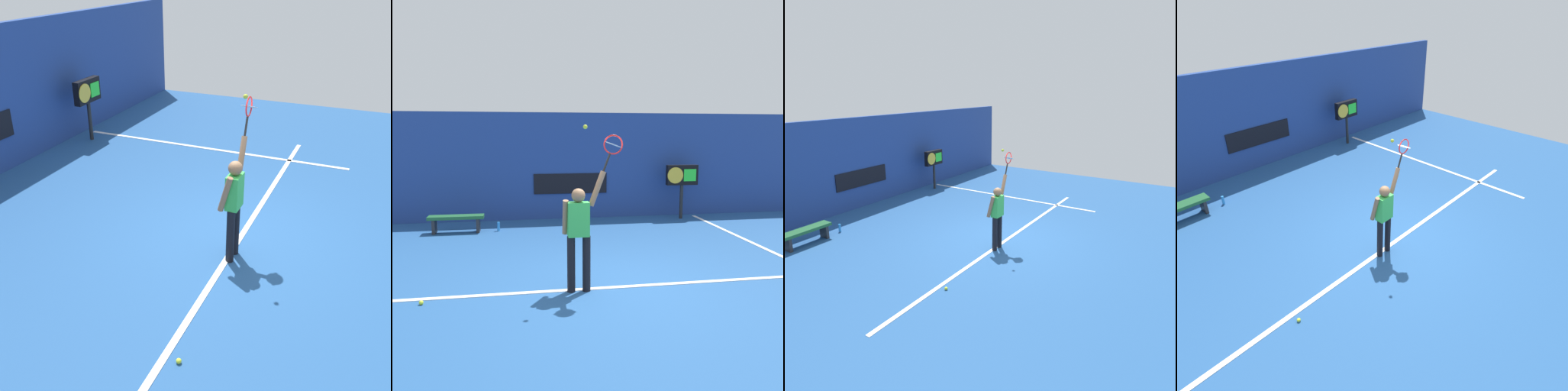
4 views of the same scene
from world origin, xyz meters
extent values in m
plane|color=#23518C|center=(0.00, 0.00, 0.00)|extent=(18.00, 18.00, 0.00)
cube|color=navy|center=(0.00, 5.88, 1.58)|extent=(18.00, 0.20, 3.17)
cube|color=black|center=(0.00, 5.76, 1.07)|extent=(2.20, 0.03, 0.60)
cube|color=white|center=(0.00, -0.09, 0.01)|extent=(10.00, 0.10, 0.01)
cube|color=white|center=(3.84, 2.00, 0.01)|extent=(0.10, 7.00, 0.01)
cylinder|color=black|center=(-0.74, -0.15, 0.46)|extent=(0.13, 0.13, 0.92)
cylinder|color=black|center=(-0.49, -0.15, 0.46)|extent=(0.13, 0.13, 0.92)
cube|color=green|center=(-0.62, -0.15, 1.20)|extent=(0.34, 0.20, 0.55)
sphere|color=#8C6647|center=(-0.62, -0.15, 1.58)|extent=(0.22, 0.22, 0.22)
cylinder|color=#8C6647|center=(-0.32, -0.15, 1.68)|extent=(0.29, 0.09, 0.58)
cylinder|color=#8C6647|center=(-0.82, -0.07, 1.22)|extent=(0.09, 0.23, 0.58)
cylinder|color=black|center=(-0.17, -0.15, 2.09)|extent=(0.14, 0.03, 0.29)
torus|color=red|center=(-0.06, -0.15, 2.37)|extent=(0.40, 0.02, 0.40)
cylinder|color=silver|center=(-0.06, -0.15, 2.37)|extent=(0.25, 0.27, 0.10)
sphere|color=#CCE033|center=(-0.52, -0.22, 2.64)|extent=(0.07, 0.07, 0.07)
cylinder|color=black|center=(3.29, 5.19, 0.51)|extent=(0.10, 0.10, 1.03)
cube|color=black|center=(3.29, 5.19, 1.33)|extent=(0.95, 0.18, 0.60)
cylinder|color=gold|center=(3.05, 5.09, 1.33)|extent=(0.48, 0.02, 0.48)
cube|color=#26D833|center=(3.50, 5.09, 1.33)|extent=(0.38, 0.02, 0.36)
cube|color=#1E592D|center=(-3.16, 4.41, 0.41)|extent=(1.40, 0.36, 0.08)
cube|color=#262628|center=(-3.71, 4.41, 0.18)|extent=(0.08, 0.32, 0.37)
cube|color=#262628|center=(-2.61, 4.41, 0.18)|extent=(0.08, 0.32, 0.37)
cylinder|color=#338CD8|center=(-2.10, 4.41, 0.12)|extent=(0.07, 0.07, 0.24)
sphere|color=#CCE033|center=(-3.03, -0.29, 0.03)|extent=(0.07, 0.07, 0.07)
camera|label=1|loc=(-6.81, -2.10, 4.35)|focal=43.40mm
camera|label=2|loc=(-1.54, -6.53, 2.53)|focal=38.12mm
camera|label=3|loc=(-8.58, -4.71, 4.16)|focal=34.23mm
camera|label=4|loc=(-5.08, -4.00, 4.97)|focal=31.26mm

